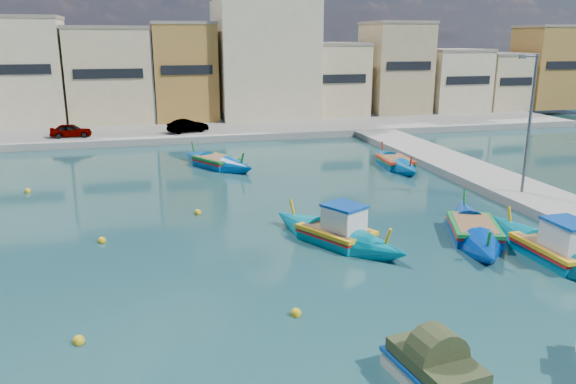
{
  "coord_description": "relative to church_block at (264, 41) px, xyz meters",
  "views": [
    {
      "loc": [
        -2.63,
        -20.07,
        8.83
      ],
      "look_at": [
        4.0,
        6.0,
        1.4
      ],
      "focal_mm": 35.0,
      "sensor_mm": 36.0,
      "label": 1
    }
  ],
  "objects": [
    {
      "name": "luzzu_turquoise_cabin",
      "position": [
        3.34,
        -41.96,
        -8.07
      ],
      "size": [
        2.05,
        8.77,
        2.81
      ],
      "color": "#007797",
      "rests_on": "ground"
    },
    {
      "name": "parked_cars",
      "position": [
        -22.28,
        -9.5,
        -7.22
      ],
      "size": [
        27.83,
        2.26,
        1.19
      ],
      "color": "#4C1919",
      "rests_on": "north_quay"
    },
    {
      "name": "luzzu_cyan_mid",
      "position": [
        4.24,
        -24.44,
        -8.16
      ],
      "size": [
        2.42,
        7.93,
        2.31
      ],
      "color": "#00589F",
      "rests_on": "ground"
    },
    {
      "name": "church_block",
      "position": [
        0.0,
        0.0,
        0.0
      ],
      "size": [
        10.0,
        10.0,
        19.1
      ],
      "color": "beige",
      "rests_on": "ground"
    },
    {
      "name": "north_townhouses",
      "position": [
        -3.32,
        -0.64,
        -3.41
      ],
      "size": [
        83.2,
        7.87,
        10.19
      ],
      "color": "#C8B88B",
      "rests_on": "ground"
    },
    {
      "name": "luzzu_blue_cabin",
      "position": [
        -4.73,
        -37.79,
        -8.07
      ],
      "size": [
        5.51,
        7.84,
        2.8
      ],
      "color": "#00829C",
      "rests_on": "ground"
    },
    {
      "name": "north_quay",
      "position": [
        -10.0,
        -8.0,
        -8.11
      ],
      "size": [
        80.0,
        8.0,
        0.6
      ],
      "primitive_type": "cube",
      "color": "gray",
      "rests_on": "ground"
    },
    {
      "name": "luzzu_blue_south",
      "position": [
        1.57,
        -38.7,
        -8.15
      ],
      "size": [
        5.01,
        8.6,
        2.45
      ],
      "color": "#0034A3",
      "rests_on": "ground"
    },
    {
      "name": "quay_street_lamp",
      "position": [
        7.44,
        -34.0,
        -4.07
      ],
      "size": [
        1.18,
        0.16,
        8.0
      ],
      "color": "#595B60",
      "rests_on": "ground"
    },
    {
      "name": "tender_near",
      "position": [
        -5.76,
        -48.59,
        -7.96
      ],
      "size": [
        1.97,
        3.13,
        1.45
      ],
      "color": "beige",
      "rests_on": "ground"
    },
    {
      "name": "mooring_buoys",
      "position": [
        -10.21,
        -34.22,
        -8.33
      ],
      "size": [
        23.93,
        23.79,
        0.36
      ],
      "color": "yellow",
      "rests_on": "ground"
    },
    {
      "name": "ground",
      "position": [
        -10.0,
        -40.0,
        -8.41
      ],
      "size": [
        160.0,
        160.0,
        0.0
      ],
      "primitive_type": "plane",
      "color": "#122F37",
      "rests_on": "ground"
    },
    {
      "name": "luzzu_green",
      "position": [
        -7.97,
        -21.38,
        -8.14
      ],
      "size": [
        5.72,
        7.76,
        2.47
      ],
      "color": "#004EA2",
      "rests_on": "ground"
    }
  ]
}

